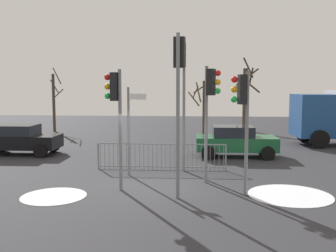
{
  "coord_description": "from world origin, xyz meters",
  "views": [
    {
      "loc": [
        1.46,
        -12.82,
        3.4
      ],
      "look_at": [
        0.25,
        2.81,
        1.75
      ],
      "focal_mm": 41.47,
      "sensor_mm": 36.0,
      "label": 1
    }
  ],
  "objects_px": {
    "traffic_light_mid_left": "(181,77)",
    "traffic_light_foreground_left": "(115,102)",
    "car_black_trailing": "(20,139)",
    "traffic_light_mid_right": "(210,98)",
    "bare_tree_right": "(54,101)",
    "traffic_light_foreground_right": "(242,105)",
    "traffic_light_rear_left": "(179,79)",
    "bare_tree_left": "(245,96)",
    "direction_sign_post": "(130,127)",
    "bare_tree_centre": "(203,105)",
    "car_green_mid": "(235,141)"
  },
  "relations": [
    {
      "from": "bare_tree_left",
      "to": "bare_tree_right",
      "type": "xyz_separation_m",
      "value": [
        -14.1,
        -1.4,
        -0.35
      ]
    },
    {
      "from": "car_black_trailing",
      "to": "bare_tree_left",
      "type": "relative_size",
      "value": 0.7
    },
    {
      "from": "car_green_mid",
      "to": "bare_tree_centre",
      "type": "bearing_deg",
      "value": 98.82
    },
    {
      "from": "bare_tree_centre",
      "to": "traffic_light_mid_left",
      "type": "bearing_deg",
      "value": -94.9
    },
    {
      "from": "traffic_light_foreground_right",
      "to": "car_black_trailing",
      "type": "xyz_separation_m",
      "value": [
        -10.12,
        6.4,
        -2.04
      ]
    },
    {
      "from": "car_green_mid",
      "to": "bare_tree_right",
      "type": "bearing_deg",
      "value": 142.28
    },
    {
      "from": "traffic_light_mid_right",
      "to": "traffic_light_foreground_left",
      "type": "bearing_deg",
      "value": -45.16
    },
    {
      "from": "traffic_light_mid_left",
      "to": "bare_tree_left",
      "type": "height_order",
      "value": "bare_tree_left"
    },
    {
      "from": "car_green_mid",
      "to": "car_black_trailing",
      "type": "xyz_separation_m",
      "value": [
        -10.56,
        -0.23,
        0.0
      ]
    },
    {
      "from": "traffic_light_mid_right",
      "to": "traffic_light_foreground_left",
      "type": "distance_m",
      "value": 3.26
    },
    {
      "from": "traffic_light_mid_right",
      "to": "bare_tree_right",
      "type": "bearing_deg",
      "value": -118.08
    },
    {
      "from": "direction_sign_post",
      "to": "traffic_light_mid_left",
      "type": "bearing_deg",
      "value": 43.86
    },
    {
      "from": "traffic_light_mid_right",
      "to": "bare_tree_right",
      "type": "distance_m",
      "value": 18.22
    },
    {
      "from": "traffic_light_mid_right",
      "to": "bare_tree_left",
      "type": "height_order",
      "value": "bare_tree_left"
    },
    {
      "from": "bare_tree_left",
      "to": "bare_tree_centre",
      "type": "bearing_deg",
      "value": -143.91
    },
    {
      "from": "traffic_light_mid_left",
      "to": "traffic_light_foreground_left",
      "type": "bearing_deg",
      "value": 100.14
    },
    {
      "from": "car_green_mid",
      "to": "bare_tree_left",
      "type": "distance_m",
      "value": 10.99
    },
    {
      "from": "bare_tree_centre",
      "to": "bare_tree_right",
      "type": "distance_m",
      "value": 10.99
    },
    {
      "from": "traffic_light_foreground_left",
      "to": "car_green_mid",
      "type": "bearing_deg",
      "value": -25.2
    },
    {
      "from": "traffic_light_mid_right",
      "to": "car_black_trailing",
      "type": "relative_size",
      "value": 1.06
    },
    {
      "from": "traffic_light_foreground_right",
      "to": "car_black_trailing",
      "type": "relative_size",
      "value": 1.0
    },
    {
      "from": "traffic_light_mid_left",
      "to": "bare_tree_right",
      "type": "height_order",
      "value": "traffic_light_mid_left"
    },
    {
      "from": "traffic_light_rear_left",
      "to": "direction_sign_post",
      "type": "relative_size",
      "value": 1.47
    },
    {
      "from": "car_black_trailing",
      "to": "traffic_light_mid_right",
      "type": "bearing_deg",
      "value": -28.99
    },
    {
      "from": "traffic_light_rear_left",
      "to": "car_green_mid",
      "type": "relative_size",
      "value": 1.29
    },
    {
      "from": "car_green_mid",
      "to": "bare_tree_right",
      "type": "distance_m",
      "value": 15.55
    },
    {
      "from": "traffic_light_foreground_left",
      "to": "direction_sign_post",
      "type": "relative_size",
      "value": 1.17
    },
    {
      "from": "traffic_light_mid_right",
      "to": "bare_tree_left",
      "type": "xyz_separation_m",
      "value": [
        3.1,
        15.9,
        -0.39
      ]
    },
    {
      "from": "traffic_light_foreground_right",
      "to": "traffic_light_mid_left",
      "type": "distance_m",
      "value": 3.87
    },
    {
      "from": "traffic_light_foreground_left",
      "to": "bare_tree_right",
      "type": "distance_m",
      "value": 17.53
    },
    {
      "from": "traffic_light_foreground_left",
      "to": "bare_tree_left",
      "type": "relative_size",
      "value": 0.72
    },
    {
      "from": "direction_sign_post",
      "to": "bare_tree_centre",
      "type": "distance_m",
      "value": 13.03
    },
    {
      "from": "traffic_light_foreground_left",
      "to": "car_black_trailing",
      "type": "relative_size",
      "value": 1.02
    },
    {
      "from": "traffic_light_mid_left",
      "to": "bare_tree_centre",
      "type": "relative_size",
      "value": 1.31
    },
    {
      "from": "car_green_mid",
      "to": "bare_tree_centre",
      "type": "distance_m",
      "value": 8.62
    },
    {
      "from": "traffic_light_rear_left",
      "to": "bare_tree_left",
      "type": "bearing_deg",
      "value": 88.21
    },
    {
      "from": "car_green_mid",
      "to": "bare_tree_right",
      "type": "relative_size",
      "value": 0.82
    },
    {
      "from": "traffic_light_foreground_left",
      "to": "traffic_light_foreground_right",
      "type": "height_order",
      "value": "traffic_light_foreground_left"
    },
    {
      "from": "traffic_light_foreground_right",
      "to": "traffic_light_mid_left",
      "type": "bearing_deg",
      "value": 21.72
    },
    {
      "from": "direction_sign_post",
      "to": "car_black_trailing",
      "type": "xyz_separation_m",
      "value": [
        -6.24,
        4.08,
        -1.1
      ]
    },
    {
      "from": "direction_sign_post",
      "to": "bare_tree_left",
      "type": "bearing_deg",
      "value": 87.44
    },
    {
      "from": "traffic_light_foreground_left",
      "to": "car_black_trailing",
      "type": "xyz_separation_m",
      "value": [
        -6.14,
        6.09,
        -2.1
      ]
    },
    {
      "from": "traffic_light_foreground_right",
      "to": "traffic_light_mid_left",
      "type": "height_order",
      "value": "traffic_light_mid_left"
    },
    {
      "from": "traffic_light_foreground_left",
      "to": "car_green_mid",
      "type": "xyz_separation_m",
      "value": [
        4.42,
        6.32,
        -2.1
      ]
    },
    {
      "from": "traffic_light_mid_right",
      "to": "traffic_light_rear_left",
      "type": "xyz_separation_m",
      "value": [
        -0.99,
        -1.79,
        0.62
      ]
    },
    {
      "from": "bare_tree_left",
      "to": "traffic_light_foreground_left",
      "type": "bearing_deg",
      "value": -109.88
    },
    {
      "from": "traffic_light_foreground_left",
      "to": "bare_tree_centre",
      "type": "distance_m",
      "value": 15.04
    },
    {
      "from": "traffic_light_mid_right",
      "to": "bare_tree_right",
      "type": "xyz_separation_m",
      "value": [
        -11.01,
        14.5,
        -0.73
      ]
    },
    {
      "from": "traffic_light_rear_left",
      "to": "bare_tree_right",
      "type": "xyz_separation_m",
      "value": [
        -10.02,
        16.29,
        -1.35
      ]
    },
    {
      "from": "traffic_light_foreground_left",
      "to": "traffic_light_foreground_right",
      "type": "distance_m",
      "value": 3.99
    }
  ]
}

